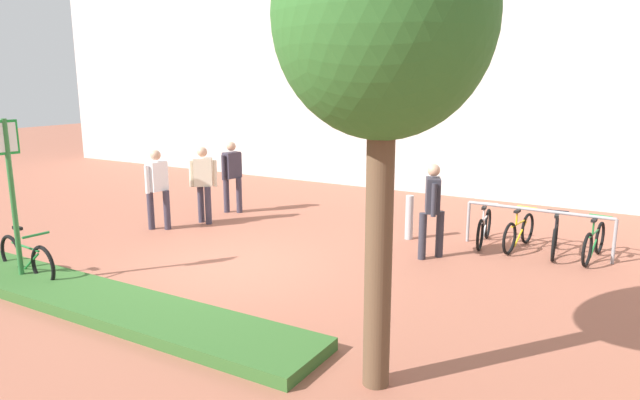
# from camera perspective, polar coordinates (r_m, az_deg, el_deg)

# --- Properties ---
(ground_plane) EXTENTS (60.00, 60.00, 0.00)m
(ground_plane) POSITION_cam_1_polar(r_m,az_deg,el_deg) (10.01, -9.21, -6.58)
(ground_plane) COLOR #9E5B47
(building_facade) EXTENTS (28.00, 1.20, 10.00)m
(building_facade) POSITION_cam_1_polar(r_m,az_deg,el_deg) (16.92, 9.48, 18.14)
(building_facade) COLOR silver
(building_facade) RESTS_ON ground
(planter_strip) EXTENTS (7.00, 1.10, 0.16)m
(planter_strip) POSITION_cam_1_polar(r_m,az_deg,el_deg) (8.71, -21.04, -9.58)
(planter_strip) COLOR #336028
(planter_strip) RESTS_ON ground
(tree_sidewalk) EXTENTS (2.11, 2.11, 4.92)m
(tree_sidewalk) POSITION_cam_1_polar(r_m,az_deg,el_deg) (5.54, 6.45, 17.50)
(tree_sidewalk) COLOR brown
(tree_sidewalk) RESTS_ON ground
(parking_sign_post) EXTENTS (0.09, 0.36, 2.60)m
(parking_sign_post) POSITION_cam_1_polar(r_m,az_deg,el_deg) (9.83, -28.73, 1.91)
(parking_sign_post) COLOR #2D7238
(parking_sign_post) RESTS_ON ground
(bike_at_sign) EXTENTS (1.68, 0.42, 0.86)m
(bike_at_sign) POSITION_cam_1_polar(r_m,az_deg,el_deg) (10.28, -27.47, -5.28)
(bike_at_sign) COLOR black
(bike_at_sign) RESTS_ON ground
(bike_rack_cluster) EXTENTS (2.66, 1.58, 0.83)m
(bike_rack_cluster) POSITION_cam_1_polar(r_m,az_deg,el_deg) (11.34, 20.99, -3.18)
(bike_rack_cluster) COLOR #99999E
(bike_rack_cluster) RESTS_ON ground
(bollard_steel) EXTENTS (0.16, 0.16, 0.90)m
(bollard_steel) POSITION_cam_1_polar(r_m,az_deg,el_deg) (11.52, 8.99, -1.74)
(bollard_steel) COLOR #ADADB2
(bollard_steel) RESTS_ON ground
(person_shirt_white) EXTENTS (0.45, 0.61, 1.72)m
(person_shirt_white) POSITION_cam_1_polar(r_m,az_deg,el_deg) (12.51, -16.09, 1.52)
(person_shirt_white) COLOR #383342
(person_shirt_white) RESTS_ON ground
(person_suited_dark) EXTENTS (0.43, 0.60, 1.72)m
(person_suited_dark) POSITION_cam_1_polar(r_m,az_deg,el_deg) (13.73, -8.86, 2.77)
(person_suited_dark) COLOR #383342
(person_suited_dark) RESTS_ON ground
(person_shirt_blue) EXTENTS (0.51, 0.43, 1.72)m
(person_shirt_blue) POSITION_cam_1_polar(r_m,az_deg,el_deg) (12.80, -11.67, 1.98)
(person_shirt_blue) COLOR #383342
(person_shirt_blue) RESTS_ON ground
(person_suited_navy) EXTENTS (0.38, 0.57, 1.72)m
(person_suited_navy) POSITION_cam_1_polar(r_m,az_deg,el_deg) (10.25, 11.26, -0.49)
(person_suited_navy) COLOR #2D2D38
(person_suited_navy) RESTS_ON ground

